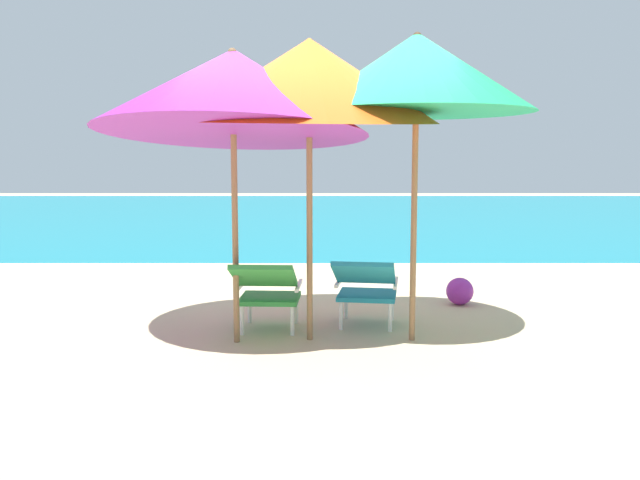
{
  "coord_description": "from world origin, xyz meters",
  "views": [
    {
      "loc": [
        0.03,
        -5.59,
        1.51
      ],
      "look_at": [
        0.0,
        0.55,
        0.75
      ],
      "focal_mm": 36.25,
      "sensor_mm": 36.0,
      "label": 1
    }
  ],
  "objects_px": {
    "beach_ball": "(463,291)",
    "beach_umbrella_center": "(312,81)",
    "lounge_chair_right": "(369,285)",
    "beach_umbrella_left": "(236,92)",
    "beach_umbrella_right": "(420,73)",
    "lounge_chair_left": "(270,289)"
  },
  "relations": [
    {
      "from": "beach_umbrella_left",
      "to": "beach_ball",
      "type": "distance_m",
      "value": 3.21
    },
    {
      "from": "beach_umbrella_right",
      "to": "lounge_chair_left",
      "type": "bearing_deg",
      "value": 171.36
    },
    {
      "from": "lounge_chair_right",
      "to": "beach_umbrella_center",
      "type": "xyz_separation_m",
      "value": [
        -0.5,
        -0.32,
        1.74
      ]
    },
    {
      "from": "beach_umbrella_center",
      "to": "beach_ball",
      "type": "height_order",
      "value": "beach_umbrella_center"
    },
    {
      "from": "lounge_chair_right",
      "to": "beach_umbrella_left",
      "type": "bearing_deg",
      "value": -160.39
    },
    {
      "from": "beach_umbrella_left",
      "to": "beach_umbrella_center",
      "type": "relative_size",
      "value": 1.05
    },
    {
      "from": "beach_ball",
      "to": "beach_umbrella_center",
      "type": "bearing_deg",
      "value": -139.51
    },
    {
      "from": "lounge_chair_left",
      "to": "beach_ball",
      "type": "height_order",
      "value": "lounge_chair_left"
    },
    {
      "from": "beach_ball",
      "to": "beach_umbrella_right",
      "type": "bearing_deg",
      "value": -117.28
    },
    {
      "from": "lounge_chair_right",
      "to": "beach_ball",
      "type": "bearing_deg",
      "value": 43.61
    },
    {
      "from": "lounge_chair_left",
      "to": "beach_umbrella_left",
      "type": "relative_size",
      "value": 0.34
    },
    {
      "from": "lounge_chair_left",
      "to": "beach_umbrella_center",
      "type": "bearing_deg",
      "value": -25.22
    },
    {
      "from": "beach_umbrella_center",
      "to": "beach_umbrella_right",
      "type": "distance_m",
      "value": 0.87
    },
    {
      "from": "beach_umbrella_left",
      "to": "beach_umbrella_center",
      "type": "distance_m",
      "value": 0.62
    },
    {
      "from": "lounge_chair_right",
      "to": "beach_umbrella_center",
      "type": "relative_size",
      "value": 0.37
    },
    {
      "from": "lounge_chair_left",
      "to": "beach_umbrella_center",
      "type": "distance_m",
      "value": 1.79
    },
    {
      "from": "lounge_chair_right",
      "to": "beach_umbrella_left",
      "type": "distance_m",
      "value": 2.02
    },
    {
      "from": "beach_umbrella_center",
      "to": "lounge_chair_right",
      "type": "bearing_deg",
      "value": 32.7
    },
    {
      "from": "beach_umbrella_center",
      "to": "beach_umbrella_right",
      "type": "height_order",
      "value": "beach_umbrella_center"
    },
    {
      "from": "lounge_chair_left",
      "to": "beach_umbrella_left",
      "type": "bearing_deg",
      "value": -133.58
    },
    {
      "from": "beach_umbrella_right",
      "to": "lounge_chair_right",
      "type": "bearing_deg",
      "value": 138.11
    },
    {
      "from": "lounge_chair_left",
      "to": "beach_umbrella_left",
      "type": "height_order",
      "value": "beach_umbrella_left"
    }
  ]
}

